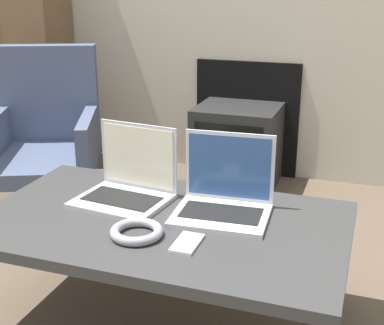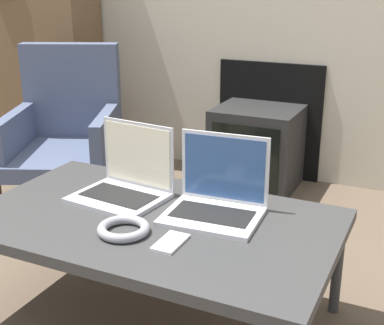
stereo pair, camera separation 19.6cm
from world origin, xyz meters
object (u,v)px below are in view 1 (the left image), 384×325
Objects in this scene: phone at (187,243)px; armchair at (45,128)px; laptop_left at (128,184)px; tv at (237,146)px; laptop_right at (224,196)px; headphones at (137,232)px.

armchair reaches higher than phone.
laptop_left is 0.73× the size of tv.
phone is at bearing -102.31° from laptop_right.
armchair is at bearing 139.14° from phone.
phone is (0.16, -0.00, -0.01)m from headphones.
armchair is at bearing 144.25° from laptop_right.
laptop_left is 1.13m from armchair.
tv is at bearing 3.96° from armchair.
laptop_right is 1.28m from tv.
laptop_right is at bearing -77.45° from tv.
laptop_left reaches higher than tv.
laptop_left is 2.04× the size of headphones.
armchair is (-0.85, 0.74, -0.07)m from laptop_left.
phone is at bearing -0.10° from headphones.
headphones is (-0.20, -0.26, -0.04)m from laptop_right.
laptop_left and laptop_right have the same top height.
headphones is at bearing -131.77° from laptop_right.
tv is (-0.07, 1.48, -0.17)m from headphones.
headphones is (0.15, -0.26, -0.04)m from laptop_left.
laptop_left is at bearing 140.49° from phone.
armchair is (-1.16, 1.00, -0.02)m from phone.
laptop_right is 0.40× the size of armchair.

